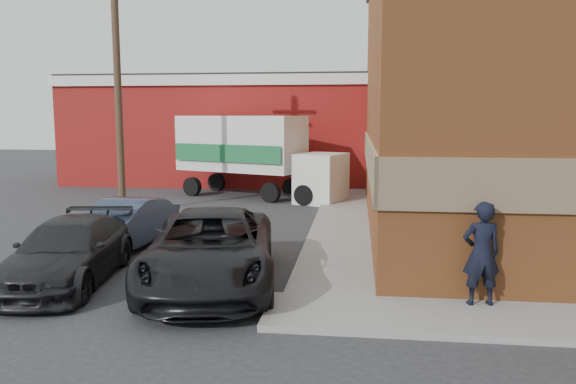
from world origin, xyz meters
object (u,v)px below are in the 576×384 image
(utility_pole, at_px, (118,82))
(suv_b, at_px, (68,252))
(box_truck, at_px, (255,151))
(sedan, at_px, (124,225))
(warehouse, at_px, (229,129))
(suv_a, at_px, (211,249))
(man, at_px, (481,253))

(utility_pole, xyz_separation_m, suv_b, (2.48, -8.50, -4.07))
(box_truck, bearing_deg, suv_b, -75.91)
(sedan, bearing_deg, suv_b, -81.37)
(warehouse, relative_size, suv_a, 2.90)
(box_truck, bearing_deg, sedan, -78.52)
(suv_a, bearing_deg, man, -19.36)
(warehouse, bearing_deg, suv_b, -87.12)
(warehouse, relative_size, box_truck, 2.18)
(suv_b, relative_size, box_truck, 0.62)
(man, height_order, suv_a, man)
(utility_pole, relative_size, man, 4.70)
(man, height_order, box_truck, box_truck)
(sedan, bearing_deg, suv_a, -35.10)
(sedan, bearing_deg, box_truck, 87.37)
(utility_pole, bearing_deg, box_truck, 47.10)
(warehouse, xyz_separation_m, box_truck, (2.65, -6.54, -0.76))
(warehouse, height_order, sedan, warehouse)
(utility_pole, relative_size, suv_a, 1.60)
(sedan, relative_size, suv_b, 0.87)
(utility_pole, relative_size, sedan, 2.23)
(utility_pole, distance_m, man, 14.73)
(suv_a, bearing_deg, sedan, 127.95)
(warehouse, xyz_separation_m, man, (9.36, -20.25, -1.73))
(suv_b, bearing_deg, man, -12.57)
(warehouse, bearing_deg, suv_a, -78.12)
(man, xyz_separation_m, box_truck, (-6.72, 13.71, 0.97))
(warehouse, xyz_separation_m, sedan, (0.91, -16.46, -2.15))
(sedan, bearing_deg, utility_pole, 121.12)
(sedan, bearing_deg, man, -16.86)
(suv_b, bearing_deg, warehouse, 85.42)
(warehouse, xyz_separation_m, utility_pole, (-1.50, -11.00, 1.93))
(warehouse, xyz_separation_m, suv_a, (4.07, -19.34, -2.03))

